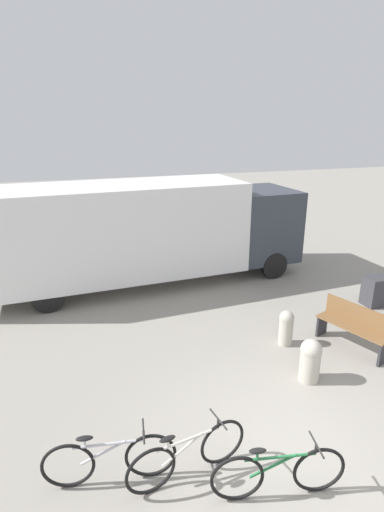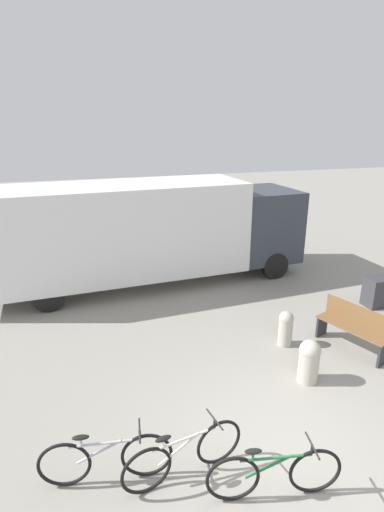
% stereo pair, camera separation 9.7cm
% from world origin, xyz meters
% --- Properties ---
extents(ground_plane, '(60.00, 60.00, 0.00)m').
position_xyz_m(ground_plane, '(0.00, 0.00, 0.00)').
color(ground_plane, gray).
extents(delivery_truck, '(9.23, 2.67, 2.93)m').
position_xyz_m(delivery_truck, '(-0.63, 7.03, 1.61)').
color(delivery_truck, white).
rests_on(delivery_truck, ground).
extents(park_bench, '(0.87, 1.58, 0.94)m').
position_xyz_m(park_bench, '(2.78, 2.16, 0.52)').
color(park_bench, brown).
rests_on(park_bench, ground).
extents(bicycle_near, '(1.74, 0.44, 0.78)m').
position_xyz_m(bicycle_near, '(-2.48, 0.37, 0.37)').
color(bicycle_near, black).
rests_on(bicycle_near, ground).
extents(bicycle_middle, '(1.74, 0.46, 0.78)m').
position_xyz_m(bicycle_middle, '(-1.48, 0.13, 0.37)').
color(bicycle_middle, black).
rests_on(bicycle_middle, ground).
extents(bicycle_far, '(1.73, 0.49, 0.78)m').
position_xyz_m(bicycle_far, '(-0.48, -0.49, 0.37)').
color(bicycle_far, black).
rests_on(bicycle_far, ground).
extents(bollard_near_bench, '(0.39, 0.39, 0.83)m').
position_xyz_m(bollard_near_bench, '(1.27, 1.47, 0.45)').
color(bollard_near_bench, '#B2AD9E').
rests_on(bollard_near_bench, ground).
extents(bollard_far_bench, '(0.31, 0.31, 0.78)m').
position_xyz_m(bollard_far_bench, '(1.50, 2.71, 0.42)').
color(bollard_far_bench, '#B2AD9E').
rests_on(bollard_far_bench, ground).
extents(utility_box, '(0.62, 0.47, 0.76)m').
position_xyz_m(utility_box, '(4.73, 3.71, 0.38)').
color(utility_box, '#38383D').
rests_on(utility_box, ground).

